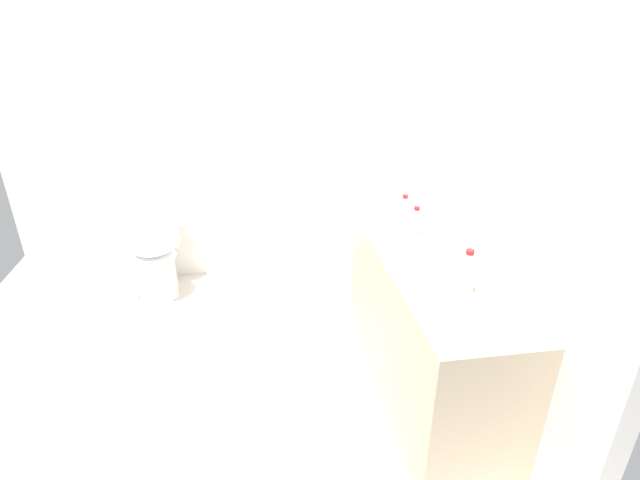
{
  "coord_description": "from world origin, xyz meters",
  "views": [
    {
      "loc": [
        0.24,
        -2.61,
        2.13
      ],
      "look_at": [
        0.64,
        0.09,
        0.84
      ],
      "focal_mm": 27.09,
      "sensor_mm": 36.0,
      "label": 1
    }
  ],
  "objects_px": {
    "sink_faucet": "(474,262)",
    "toilet_paper_roll": "(129,295)",
    "bathtub": "(309,254)",
    "water_bottle_2": "(467,275)",
    "water_bottle_1": "(404,212)",
    "toilet": "(156,255)",
    "sink_basin": "(439,267)",
    "drinking_glass_1": "(407,211)",
    "drinking_glass_0": "(467,302)",
    "water_bottle_0": "(416,223)",
    "drinking_glass_2": "(486,319)",
    "drinking_glass_3": "(428,240)"
  },
  "relations": [
    {
      "from": "sink_faucet",
      "to": "water_bottle_0",
      "type": "relative_size",
      "value": 0.78
    },
    {
      "from": "water_bottle_2",
      "to": "drinking_glass_1",
      "type": "bearing_deg",
      "value": 88.58
    },
    {
      "from": "sink_faucet",
      "to": "toilet",
      "type": "bearing_deg",
      "value": 142.93
    },
    {
      "from": "drinking_glass_0",
      "to": "drinking_glass_1",
      "type": "height_order",
      "value": "drinking_glass_1"
    },
    {
      "from": "toilet",
      "to": "water_bottle_1",
      "type": "xyz_separation_m",
      "value": [
        1.75,
        -0.89,
        0.62
      ]
    },
    {
      "from": "toilet",
      "to": "sink_basin",
      "type": "bearing_deg",
      "value": 44.74
    },
    {
      "from": "sink_basin",
      "to": "water_bottle_1",
      "type": "xyz_separation_m",
      "value": [
        -0.01,
        0.59,
        0.08
      ]
    },
    {
      "from": "water_bottle_0",
      "to": "drinking_glass_1",
      "type": "relative_size",
      "value": 1.93
    },
    {
      "from": "sink_basin",
      "to": "drinking_glass_0",
      "type": "bearing_deg",
      "value": -91.68
    },
    {
      "from": "water_bottle_0",
      "to": "toilet_paper_roll",
      "type": "xyz_separation_m",
      "value": [
        -2.02,
        0.93,
        -0.9
      ]
    },
    {
      "from": "sink_basin",
      "to": "drinking_glass_3",
      "type": "distance_m",
      "value": 0.29
    },
    {
      "from": "bathtub",
      "to": "water_bottle_1",
      "type": "relative_size",
      "value": 6.5
    },
    {
      "from": "drinking_glass_2",
      "to": "water_bottle_2",
      "type": "bearing_deg",
      "value": 86.17
    },
    {
      "from": "sink_basin",
      "to": "drinking_glass_1",
      "type": "distance_m",
      "value": 0.73
    },
    {
      "from": "sink_faucet",
      "to": "drinking_glass_0",
      "type": "relative_size",
      "value": 1.9
    },
    {
      "from": "sink_faucet",
      "to": "drinking_glass_1",
      "type": "relative_size",
      "value": 1.51
    },
    {
      "from": "water_bottle_2",
      "to": "drinking_glass_1",
      "type": "xyz_separation_m",
      "value": [
        0.02,
        0.99,
        -0.07
      ]
    },
    {
      "from": "drinking_glass_0",
      "to": "drinking_glass_2",
      "type": "bearing_deg",
      "value": -81.21
    },
    {
      "from": "water_bottle_0",
      "to": "toilet",
      "type": "bearing_deg",
      "value": 149.98
    },
    {
      "from": "bathtub",
      "to": "sink_faucet",
      "type": "bearing_deg",
      "value": -62.68
    },
    {
      "from": "bathtub",
      "to": "drinking_glass_2",
      "type": "relative_size",
      "value": 16.73
    },
    {
      "from": "drinking_glass_2",
      "to": "drinking_glass_3",
      "type": "distance_m",
      "value": 0.81
    },
    {
      "from": "drinking_glass_1",
      "to": "drinking_glass_3",
      "type": "relative_size",
      "value": 0.99
    },
    {
      "from": "water_bottle_1",
      "to": "drinking_glass_1",
      "type": "relative_size",
      "value": 2.2
    },
    {
      "from": "bathtub",
      "to": "water_bottle_1",
      "type": "xyz_separation_m",
      "value": [
        0.51,
        -0.81,
        0.67
      ]
    },
    {
      "from": "water_bottle_2",
      "to": "drinking_glass_2",
      "type": "height_order",
      "value": "water_bottle_2"
    },
    {
      "from": "water_bottle_0",
      "to": "drinking_glass_0",
      "type": "distance_m",
      "value": 0.82
    },
    {
      "from": "toilet",
      "to": "water_bottle_2",
      "type": "relative_size",
      "value": 2.99
    },
    {
      "from": "drinking_glass_0",
      "to": "drinking_glass_1",
      "type": "xyz_separation_m",
      "value": [
        0.07,
        1.1,
        0.01
      ]
    },
    {
      "from": "water_bottle_2",
      "to": "drinking_glass_3",
      "type": "relative_size",
      "value": 2.45
    },
    {
      "from": "drinking_glass_0",
      "to": "toilet_paper_roll",
      "type": "height_order",
      "value": "drinking_glass_0"
    },
    {
      "from": "drinking_glass_1",
      "to": "drinking_glass_2",
      "type": "distance_m",
      "value": 1.25
    },
    {
      "from": "bathtub",
      "to": "water_bottle_2",
      "type": "bearing_deg",
      "value": -71.38
    },
    {
      "from": "toilet_paper_roll",
      "to": "water_bottle_1",
      "type": "bearing_deg",
      "value": -21.75
    },
    {
      "from": "sink_faucet",
      "to": "water_bottle_2",
      "type": "relative_size",
      "value": 0.61
    },
    {
      "from": "drinking_glass_2",
      "to": "toilet_paper_roll",
      "type": "height_order",
      "value": "drinking_glass_2"
    },
    {
      "from": "bathtub",
      "to": "drinking_glass_0",
      "type": "height_order",
      "value": "bathtub"
    },
    {
      "from": "sink_faucet",
      "to": "toilet_paper_roll",
      "type": "height_order",
      "value": "sink_faucet"
    },
    {
      "from": "water_bottle_0",
      "to": "drinking_glass_0",
      "type": "bearing_deg",
      "value": -91.88
    },
    {
      "from": "toilet",
      "to": "sink_faucet",
      "type": "xyz_separation_m",
      "value": [
        1.96,
        -1.48,
        0.55
      ]
    },
    {
      "from": "sink_faucet",
      "to": "water_bottle_1",
      "type": "height_order",
      "value": "water_bottle_1"
    },
    {
      "from": "sink_basin",
      "to": "drinking_glass_1",
      "type": "xyz_separation_m",
      "value": [
        0.05,
        0.73,
        0.02
      ]
    },
    {
      "from": "toilet",
      "to": "water_bottle_1",
      "type": "bearing_deg",
      "value": 57.86
    },
    {
      "from": "drinking_glass_1",
      "to": "drinking_glass_2",
      "type": "xyz_separation_m",
      "value": [
        -0.04,
        -1.25,
        -0.01
      ]
    },
    {
      "from": "toilet_paper_roll",
      "to": "sink_basin",
      "type": "bearing_deg",
      "value": -34.7
    },
    {
      "from": "sink_faucet",
      "to": "drinking_glass_3",
      "type": "bearing_deg",
      "value": 118.53
    },
    {
      "from": "sink_basin",
      "to": "water_bottle_0",
      "type": "distance_m",
      "value": 0.46
    },
    {
      "from": "water_bottle_0",
      "to": "drinking_glass_2",
      "type": "bearing_deg",
      "value": -90.22
    },
    {
      "from": "drinking_glass_0",
      "to": "bathtub",
      "type": "bearing_deg",
      "value": 106.27
    },
    {
      "from": "toilet",
      "to": "drinking_glass_3",
      "type": "bearing_deg",
      "value": 51.24
    }
  ]
}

